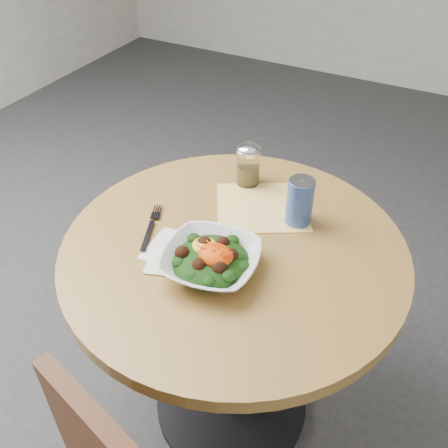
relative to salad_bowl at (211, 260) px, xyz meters
The scene contains 8 objects.
ground 0.79m from the salad_bowl, 85.56° to the left, with size 6.00×6.00×0.00m, color #2D2D30.
table 0.25m from the salad_bowl, 85.56° to the left, with size 0.90×0.90×0.75m.
cloth_napkin 0.29m from the salad_bowl, 88.75° to the left, with size 0.25×0.23×0.00m, color #FFAE0D.
paper_napkins 0.11m from the salad_bowl, behind, with size 0.18×0.18×0.00m.
salad_bowl is the anchor object (origin of this frame).
fork 0.23m from the salad_bowl, 162.63° to the left, with size 0.09×0.19×0.00m.
spice_shaker 0.39m from the salad_bowl, 102.32° to the left, with size 0.07×0.07×0.13m.
beverage_can 0.30m from the salad_bowl, 66.76° to the left, with size 0.07×0.07×0.14m.
Camera 1 is at (0.43, -0.87, 1.61)m, focal length 40.00 mm.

